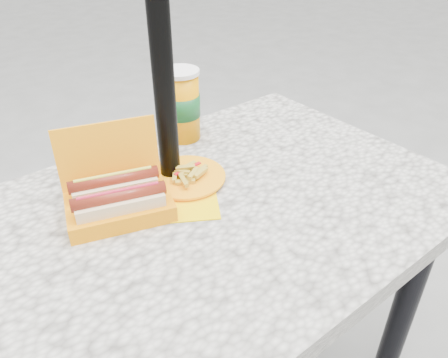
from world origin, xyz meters
TOP-DOWN VIEW (x-y plane):
  - picnic_table at (0.00, 0.00)m, footprint 1.20×0.80m
  - umbrella_pole at (0.00, 0.16)m, footprint 0.05×0.05m
  - hotdog_box at (-0.17, 0.11)m, footprint 0.27×0.23m
  - fries_plate at (0.01, 0.12)m, footprint 0.26×0.28m
  - soda_cup at (0.15, 0.32)m, footprint 0.11×0.11m

SIDE VIEW (x-z plane):
  - picnic_table at x=0.00m, z-range 0.27..1.02m
  - fries_plate at x=0.01m, z-range 0.74..0.78m
  - hotdog_box at x=-0.17m, z-range 0.70..0.88m
  - soda_cup at x=0.15m, z-range 0.75..0.96m
  - umbrella_pole at x=0.00m, z-range 0.00..2.20m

